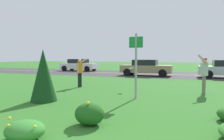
{
  "coord_description": "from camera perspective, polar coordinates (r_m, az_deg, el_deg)",
  "views": [
    {
      "loc": [
        1.09,
        -1.28,
        1.68
      ],
      "look_at": [
        -2.36,
        8.04,
        1.06
      ],
      "focal_mm": 32.93,
      "sensor_mm": 36.0,
      "label": 1
    }
  ],
  "objects": [
    {
      "name": "car_tan_center_left",
      "position": [
        18.89,
        9.41,
        0.69
      ],
      "size": [
        4.5,
        2.0,
        1.45
      ],
      "color": "#937F60",
      "rests_on": "ground"
    },
    {
      "name": "daylily_clump_mid_left",
      "position": [
        5.24,
        -6.24,
        -12.01
      ],
      "size": [
        0.75,
        0.68,
        0.62
      ],
      "color": "#1E5619",
      "rests_on": "ground"
    },
    {
      "name": "highway_strip",
      "position": [
        20.45,
        17.22,
        -1.27
      ],
      "size": [
        120.0,
        8.11,
        0.01
      ],
      "primitive_type": "cube",
      "color": "#38383A",
      "rests_on": "ground"
    },
    {
      "name": "frisbee_white",
      "position": [
        10.54,
        5.3,
        0.51
      ],
      "size": [
        0.25,
        0.25,
        0.08
      ],
      "color": "white"
    },
    {
      "name": "person_thrower_orange_shirt",
      "position": [
        11.62,
        -8.95,
        -0.09
      ],
      "size": [
        0.52,
        0.49,
        1.62
      ],
      "color": "orange",
      "rests_on": "ground"
    },
    {
      "name": "sign_post_near_path",
      "position": [
        8.34,
        6.67,
        2.94
      ],
      "size": [
        0.56,
        0.1,
        2.63
      ],
      "color": "#93969B",
      "rests_on": "ground"
    },
    {
      "name": "highway_center_stripe",
      "position": [
        20.45,
        17.22,
        -1.26
      ],
      "size": [
        120.0,
        0.16,
        0.0
      ],
      "primitive_type": "cube",
      "color": "yellow",
      "rests_on": "ground"
    },
    {
      "name": "ground_plane",
      "position": [
        11.0,
        14.48,
        -5.32
      ],
      "size": [
        120.0,
        120.0,
        0.0
      ],
      "primitive_type": "plane",
      "color": "#2D6B23"
    },
    {
      "name": "daylily_clump_near_camera",
      "position": [
        4.69,
        -23.01,
        -15.15
      ],
      "size": [
        0.84,
        0.75,
        0.45
      ],
      "color": "#337F2D",
      "rests_on": "ground"
    },
    {
      "name": "evergreen_shrub_side",
      "position": [
        8.25,
        -18.51,
        -1.38
      ],
      "size": [
        1.0,
        1.0,
        1.99
      ],
      "primitive_type": "cone",
      "color": "#143D19",
      "rests_on": "ground"
    },
    {
      "name": "person_catcher_red_cap_gray_shirt",
      "position": [
        10.28,
        24.19,
        -0.52
      ],
      "size": [
        0.47,
        0.49,
        1.81
      ],
      "color": "#B2B2B7",
      "rests_on": "ground"
    },
    {
      "name": "car_white_leftmost",
      "position": [
        25.5,
        -9.16,
        1.43
      ],
      "size": [
        4.5,
        2.0,
        1.45
      ],
      "color": "silver",
      "rests_on": "ground"
    }
  ]
}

